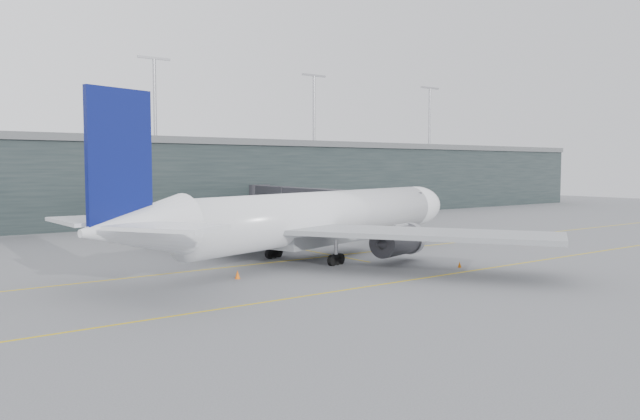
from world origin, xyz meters
TOP-DOWN VIEW (x-y plane):
  - ground at (0.00, 0.00)m, footprint 320.00×320.00m
  - taxiline_a at (0.00, -4.00)m, footprint 160.00×0.25m
  - taxiline_b at (0.00, -20.00)m, footprint 160.00×0.25m
  - taxiline_lead_main at (5.00, 20.00)m, footprint 0.25×60.00m
  - terminal at (-0.00, 58.00)m, footprint 240.00×36.00m
  - main_aircraft at (2.68, -4.51)m, footprint 55.85×51.38m
  - jet_bridge at (21.20, 24.90)m, footprint 4.82×44.18m
  - gse_cart at (31.25, -9.86)m, footprint 2.19×1.66m
  - baggage_dolly at (36.22, -11.51)m, footprint 3.69×3.39m
  - uld_a at (-5.25, 9.14)m, footprint 1.86×1.52m
  - uld_b at (-2.78, 11.94)m, footprint 2.19×1.81m
  - uld_c at (-1.17, 9.32)m, footprint 2.13×1.92m
  - cone_nose at (33.95, -4.43)m, footprint 0.49×0.49m
  - cone_wing_stbd at (9.92, -17.97)m, footprint 0.38×0.38m
  - cone_wing_port at (8.39, 10.30)m, footprint 0.50×0.50m
  - cone_tail at (-10.98, -10.27)m, footprint 0.49×0.49m

SIDE VIEW (x-z plane):
  - ground at x=0.00m, z-range 0.00..0.00m
  - taxiline_a at x=0.00m, z-range 0.00..0.02m
  - taxiline_b at x=0.00m, z-range 0.00..0.02m
  - taxiline_lead_main at x=5.00m, z-range 0.00..0.02m
  - baggage_dolly at x=36.22m, z-range 0.03..0.33m
  - cone_wing_stbd at x=9.92m, z-range 0.00..0.61m
  - cone_nose at x=33.95m, z-range 0.00..0.77m
  - cone_tail at x=-10.98m, z-range 0.00..0.77m
  - cone_wing_port at x=8.39m, z-range 0.00..0.80m
  - gse_cart at x=31.25m, z-range 0.08..1.41m
  - uld_c at x=-1.17m, z-range 0.04..1.63m
  - uld_a at x=-5.25m, z-range 0.04..1.68m
  - uld_b at x=-2.78m, z-range 0.05..1.93m
  - main_aircraft at x=2.68m, z-range -3.51..12.47m
  - jet_bridge at x=21.20m, z-range 1.67..8.40m
  - terminal at x=0.00m, z-range -6.88..22.12m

